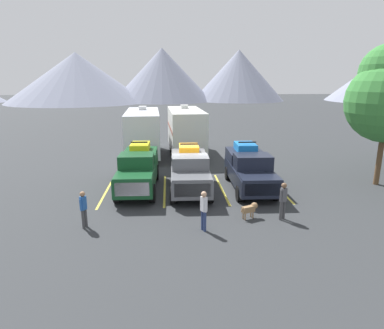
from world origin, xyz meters
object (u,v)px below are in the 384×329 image
(pickup_truck_b, at_px, (190,170))
(person_c, at_px, (204,208))
(camper_trailer_b, at_px, (186,129))
(pickup_truck_c, at_px, (249,168))
(person_a, at_px, (83,207))
(dog, at_px, (251,208))
(person_b, at_px, (283,199))
(pickup_truck_a, at_px, (138,168))
(camper_trailer_a, at_px, (143,131))

(pickup_truck_b, distance_m, person_c, 5.20)
(camper_trailer_b, bearing_deg, pickup_truck_c, -70.37)
(person_a, relative_size, dog, 1.89)
(pickup_truck_b, relative_size, person_b, 3.14)
(pickup_truck_b, distance_m, person_b, 5.81)
(pickup_truck_a, height_order, person_a, pickup_truck_a)
(dog, bearing_deg, camper_trailer_b, 99.61)
(camper_trailer_b, xyz_separation_m, person_a, (-5.01, -13.65, -1.19))
(pickup_truck_a, relative_size, pickup_truck_b, 1.07)
(dog, bearing_deg, person_c, -153.65)
(dog, bearing_deg, person_b, -10.57)
(pickup_truck_a, relative_size, camper_trailer_a, 0.66)
(pickup_truck_c, height_order, camper_trailer_b, camper_trailer_b)
(pickup_truck_c, relative_size, camper_trailer_b, 0.66)
(camper_trailer_a, bearing_deg, pickup_truck_c, -51.62)
(person_a, height_order, person_b, person_b)
(camper_trailer_b, distance_m, dog, 13.45)
(camper_trailer_b, xyz_separation_m, person_c, (-0.02, -14.28, -1.13))
(pickup_truck_a, height_order, person_c, pickup_truck_a)
(pickup_truck_b, relative_size, person_c, 3.15)
(person_a, height_order, dog, person_a)
(pickup_truck_a, bearing_deg, person_b, -35.31)
(camper_trailer_b, relative_size, person_b, 4.99)
(pickup_truck_b, bearing_deg, person_a, -136.16)
(camper_trailer_b, bearing_deg, pickup_truck_b, -91.62)
(person_a, bearing_deg, person_c, -7.20)
(camper_trailer_a, bearing_deg, person_a, -96.83)
(person_c, distance_m, dog, 2.56)
(pickup_truck_c, xyz_separation_m, person_b, (0.44, -4.54, -0.18))
(camper_trailer_a, distance_m, person_a, 13.25)
(pickup_truck_c, bearing_deg, pickup_truck_a, 177.83)
(pickup_truck_b, height_order, dog, pickup_truck_b)
(pickup_truck_b, bearing_deg, dog, -58.66)
(person_a, bearing_deg, dog, 3.80)
(camper_trailer_b, distance_m, person_b, 13.94)
(person_c, bearing_deg, pickup_truck_c, 59.43)
(pickup_truck_b, distance_m, person_a, 6.59)
(camper_trailer_a, bearing_deg, pickup_truck_b, -69.58)
(pickup_truck_a, xyz_separation_m, camper_trailer_a, (-0.30, 8.10, 0.88))
(pickup_truck_a, xyz_separation_m, person_a, (-1.87, -5.00, -0.28))
(person_b, bearing_deg, person_c, -166.71)
(pickup_truck_a, distance_m, camper_trailer_b, 9.24)
(camper_trailer_b, bearing_deg, pickup_truck_a, -109.95)
(person_b, bearing_deg, pickup_truck_a, 144.69)
(pickup_truck_b, relative_size, person_a, 3.35)
(camper_trailer_a, bearing_deg, person_c, -76.01)
(camper_trailer_b, distance_m, person_a, 14.59)
(person_a, distance_m, person_b, 8.62)
(pickup_truck_b, distance_m, camper_trailer_a, 9.16)
(camper_trailer_b, height_order, person_a, camper_trailer_b)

